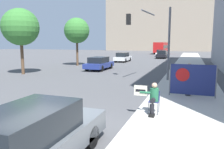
# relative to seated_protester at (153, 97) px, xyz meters

# --- Properties ---
(ground_plane) EXTENTS (160.00, 160.00, 0.00)m
(ground_plane) POSITION_rel_seated_protester_xyz_m (-2.70, -2.98, -0.81)
(ground_plane) COLOR #4F4F51
(sidewalk_curb) EXTENTS (3.85, 90.00, 0.14)m
(sidewalk_curb) POSITION_rel_seated_protester_xyz_m (1.23, 12.02, -0.74)
(sidewalk_curb) COLOR beige
(sidewalk_curb) RESTS_ON ground_plane
(building_backdrop_far) EXTENTS (52.00, 12.00, 23.33)m
(building_backdrop_far) POSITION_rel_seated_protester_xyz_m (-4.70, 79.34, 10.86)
(building_backdrop_far) COLOR gray
(building_backdrop_far) RESTS_ON ground_plane
(seated_protester) EXTENTS (0.99, 0.77, 1.23)m
(seated_protester) POSITION_rel_seated_protester_xyz_m (0.00, 0.00, 0.00)
(seated_protester) COLOR #474C56
(seated_protester) RESTS_ON sidewalk_curb
(jogger_on_sidewalk) EXTENTS (0.34, 0.34, 1.73)m
(jogger_on_sidewalk) POSITION_rel_seated_protester_xyz_m (1.27, 3.66, 0.21)
(jogger_on_sidewalk) COLOR #424247
(jogger_on_sidewalk) RESTS_ON sidewalk_curb
(protest_banner) EXTENTS (2.30, 0.06, 1.68)m
(protest_banner) POSITION_rel_seated_protester_xyz_m (1.43, 3.44, 0.22)
(protest_banner) COLOR slate
(protest_banner) RESTS_ON sidewalk_curb
(traffic_light_pole) EXTENTS (3.45, 3.21, 5.33)m
(traffic_light_pole) POSITION_rel_seated_protester_xyz_m (-1.50, 8.46, 2.98)
(traffic_light_pole) COLOR slate
(traffic_light_pole) RESTS_ON sidewalk_curb
(parked_car_curbside) EXTENTS (1.71, 4.64, 1.53)m
(parked_car_curbside) POSITION_rel_seated_protester_xyz_m (-1.95, -4.65, -0.06)
(parked_car_curbside) COLOR #565B60
(parked_car_curbside) RESTS_ON ground_plane
(car_on_road_nearest) EXTENTS (1.90, 4.39, 1.41)m
(car_on_road_nearest) POSITION_rel_seated_protester_xyz_m (-8.06, 13.47, -0.10)
(car_on_road_nearest) COLOR navy
(car_on_road_nearest) RESTS_ON ground_plane
(car_on_road_midblock) EXTENTS (1.76, 4.19, 1.43)m
(car_on_road_midblock) POSITION_rel_seated_protester_xyz_m (-8.65, 24.22, -0.10)
(car_on_road_midblock) COLOR white
(car_on_road_midblock) RESTS_ON ground_plane
(car_on_road_distant) EXTENTS (1.84, 4.62, 1.50)m
(car_on_road_distant) POSITION_rel_seated_protester_xyz_m (-3.85, 34.52, -0.07)
(car_on_road_distant) COLOR black
(car_on_road_distant) RESTS_ON ground_plane
(car_on_road_far_lane) EXTENTS (1.72, 4.71, 1.43)m
(car_on_road_far_lane) POSITION_rel_seated_protester_xyz_m (-5.05, 41.59, -0.09)
(car_on_road_far_lane) COLOR white
(car_on_road_far_lane) RESTS_ON ground_plane
(city_bus_on_road) EXTENTS (2.58, 10.89, 3.07)m
(city_bus_on_road) POSITION_rel_seated_protester_xyz_m (-6.48, 52.91, 0.96)
(city_bus_on_road) COLOR red
(city_bus_on_road) RESTS_ON ground_plane
(street_tree_near_curb) EXTENTS (3.37, 3.37, 6.04)m
(street_tree_near_curb) POSITION_rel_seated_protester_xyz_m (-13.48, 7.95, 3.53)
(street_tree_near_curb) COLOR brown
(street_tree_near_curb) RESTS_ON ground_plane
(street_tree_midblock) EXTENTS (3.21, 3.21, 6.08)m
(street_tree_midblock) POSITION_rel_seated_protester_xyz_m (-12.48, 16.68, 3.64)
(street_tree_midblock) COLOR brown
(street_tree_midblock) RESTS_ON ground_plane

